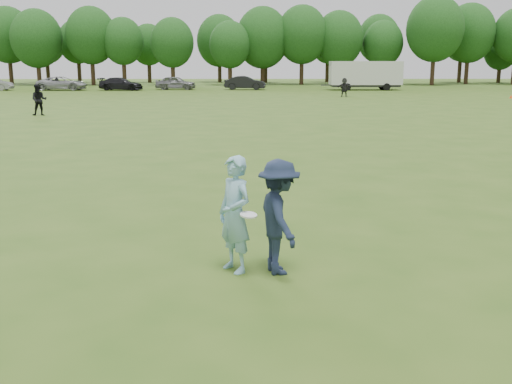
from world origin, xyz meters
The scene contains 13 objects.
ground centered at (0.00, 0.00, 0.00)m, with size 200.00×200.00×0.00m, color #305217.
thrower centered at (0.62, -0.21, 0.95)m, with size 0.69×0.45×1.89m, color #81B6C8.
defender centered at (1.33, -0.29, 0.92)m, with size 1.19×0.69×1.85m, color #1B253B.
player_far_a centered at (-11.99, 27.71, 0.96)m, with size 0.93×0.73×1.91m, color black.
player_far_d centered at (9.75, 46.58, 0.86)m, with size 1.60×0.51×1.73m, color #252525.
car_c centered at (-20.08, 59.05, 0.76)m, with size 2.51×5.45×1.51m, color #97979C.
car_d centered at (-13.44, 58.79, 0.71)m, with size 1.98×4.88×1.42m, color black.
car_e centered at (-7.47, 60.16, 0.77)m, with size 1.83×4.55×1.55m, color slate.
car_f centered at (0.48, 60.03, 0.77)m, with size 1.63×4.67×1.54m, color black.
field_cone centered at (24.28, 44.12, 0.15)m, with size 0.28×0.28×0.30m, color #E8400C.
disc_in_play centered at (0.84, -0.50, 1.01)m, with size 0.30×0.30×0.08m.
cargo_trailer centered at (14.09, 59.17, 1.78)m, with size 9.00×2.75×3.20m.
treeline centered at (2.81, 76.90, 6.26)m, with size 130.35×18.39×11.74m.
Camera 1 is at (0.85, -9.46, 3.36)m, focal length 42.00 mm.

